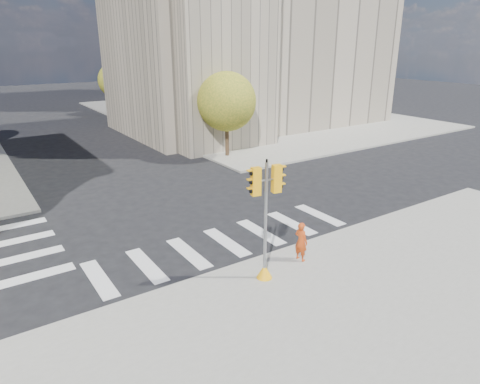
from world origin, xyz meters
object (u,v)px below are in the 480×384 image
object	(u,v)px
lamp_far	(139,77)
photographer	(301,241)
traffic_signal	(265,230)
lamp_near	(205,89)

from	to	relation	value
lamp_far	photographer	distance (m)	33.99
photographer	lamp_far	bearing A→B (deg)	-20.88
traffic_signal	lamp_near	bearing A→B (deg)	76.09
lamp_near	traffic_signal	distance (m)	21.41
traffic_signal	photographer	size ratio (longest dim) A/B	2.81
lamp_far	photographer	bearing A→B (deg)	-101.45
lamp_near	traffic_signal	world-z (taller)	lamp_near
lamp_far	traffic_signal	xyz separation A→B (m)	(-8.65, -33.42, -2.60)
lamp_near	photographer	bearing A→B (deg)	-109.34
lamp_near	traffic_signal	xyz separation A→B (m)	(-8.65, -19.42, -2.60)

